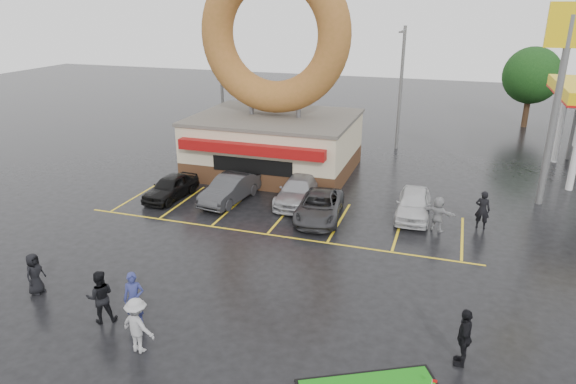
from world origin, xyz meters
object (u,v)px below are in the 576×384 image
(car_dgrey, at_px, (230,189))
(car_white, at_px, (413,204))
(person_blue, at_px, (134,299))
(person_cameraman, at_px, (464,337))
(donut_shop, at_px, (274,104))
(streetlight_mid, at_px, (401,86))
(car_black, at_px, (171,187))
(dumpster, at_px, (218,152))
(shell_sign, at_px, (563,69))
(car_grey, at_px, (319,206))
(streetlight_left, at_px, (221,79))
(car_silver, at_px, (299,190))

(car_dgrey, bearing_deg, car_white, 13.31)
(person_blue, height_order, person_cameraman, person_blue)
(donut_shop, distance_m, streetlight_mid, 10.59)
(car_black, relative_size, dumpster, 2.22)
(car_white, distance_m, person_blue, 15.17)
(car_black, height_order, person_cameraman, person_cameraman)
(shell_sign, bearing_deg, car_grey, -152.11)
(car_grey, distance_m, person_blue, 11.61)
(streetlight_mid, height_order, car_grey, streetlight_mid)
(streetlight_left, bearing_deg, streetlight_mid, 4.09)
(donut_shop, distance_m, car_dgrey, 7.16)
(donut_shop, height_order, car_silver, donut_shop)
(shell_sign, distance_m, streetlight_left, 24.46)
(person_blue, distance_m, person_cameraman, 10.91)
(donut_shop, xyz_separation_m, car_grey, (4.89, -6.85, -3.81))
(streetlight_mid, relative_size, car_grey, 1.90)
(car_silver, xyz_separation_m, car_white, (6.31, -0.17, 0.03))
(car_white, height_order, person_cameraman, person_cameraman)
(shell_sign, relative_size, streetlight_mid, 1.18)
(person_blue, bearing_deg, car_dgrey, 76.75)
(person_cameraman, height_order, dumpster, person_cameraman)
(car_black, distance_m, car_white, 13.49)
(donut_shop, relative_size, car_dgrey, 3.01)
(car_white, bearing_deg, donut_shop, 149.76)
(car_white, xyz_separation_m, person_blue, (-8.26, -12.72, 0.27))
(shell_sign, height_order, car_white, shell_sign)
(car_white, bearing_deg, streetlight_left, 141.96)
(donut_shop, height_order, car_dgrey, donut_shop)
(car_white, bearing_deg, dumpster, 155.46)
(car_black, relative_size, car_silver, 0.83)
(streetlight_mid, height_order, person_cameraman, streetlight_mid)
(person_cameraman, bearing_deg, car_grey, -141.44)
(streetlight_left, relative_size, dumpster, 5.00)
(dumpster, bearing_deg, person_cameraman, -56.58)
(car_silver, height_order, person_cameraman, person_cameraman)
(donut_shop, xyz_separation_m, person_cameraman, (12.05, -16.51, -3.49))
(person_blue, bearing_deg, car_white, 35.36)
(car_black, bearing_deg, streetlight_left, 107.84)
(car_dgrey, xyz_separation_m, person_cameraman, (12.56, -10.41, 0.23))
(person_cameraman, bearing_deg, dumpster, -134.18)
(streetlight_left, height_order, dumpster, streetlight_left)
(car_black, bearing_deg, donut_shop, 64.84)
(person_cameraman, bearing_deg, car_white, -165.32)
(donut_shop, relative_size, person_cameraman, 6.95)
(shell_sign, distance_m, person_blue, 23.33)
(car_silver, height_order, person_blue, person_blue)
(streetlight_left, bearing_deg, car_dgrey, -63.54)
(streetlight_mid, relative_size, car_black, 2.26)
(car_dgrey, distance_m, person_cameraman, 16.32)
(streetlight_mid, height_order, person_blue, streetlight_mid)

